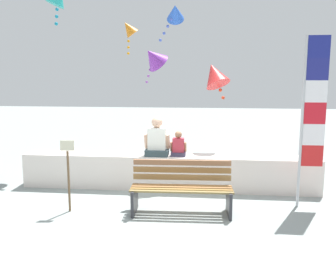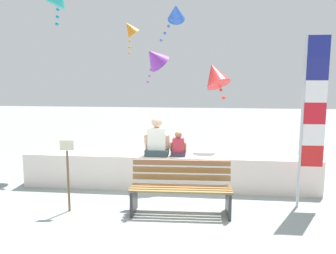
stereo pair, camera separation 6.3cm
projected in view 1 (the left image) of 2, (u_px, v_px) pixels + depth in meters
ground_plane at (162, 206)px, 6.23m from camera, size 40.00×40.00×0.00m
seawall_ledge at (168, 172)px, 7.22m from camera, size 6.19×0.55×0.72m
park_bench at (182, 189)px, 5.93m from camera, size 1.77×0.67×0.88m
person_adult at (157, 140)px, 7.11m from camera, size 0.53×0.39×0.82m
person_child at (178, 146)px, 7.08m from camera, size 0.34×0.25×0.52m
flag_banner at (311, 110)px, 5.98m from camera, size 0.43×0.05×3.06m
kite_blue at (175, 13)px, 9.03m from camera, size 0.69×0.66×1.08m
kite_red at (215, 75)px, 7.71m from camera, size 0.92×0.92×0.94m
kite_orange at (129, 29)px, 10.25m from camera, size 0.68×0.71×1.05m
kite_purple at (153, 57)px, 9.89m from camera, size 1.08×1.05×1.18m
sign_post at (68, 170)px, 5.91m from camera, size 0.24×0.04×1.28m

